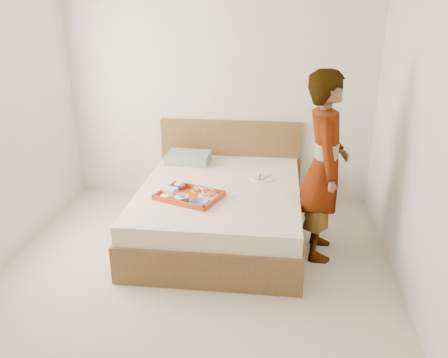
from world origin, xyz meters
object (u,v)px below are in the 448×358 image
at_px(person, 324,167).
at_px(dinner_plate, 263,178).
at_px(bed, 220,211).
at_px(tray, 189,195).

bearing_deg(person, dinner_plate, 50.36).
xyz_separation_m(bed, dinner_plate, (0.41, 0.25, 0.27)).
relative_size(bed, person, 1.16).
height_order(dinner_plate, person, person).
xyz_separation_m(tray, person, (1.22, 0.08, 0.31)).
bearing_deg(tray, dinner_plate, 61.13).
relative_size(tray, person, 0.32).
bearing_deg(dinner_plate, person, -40.96).
bearing_deg(dinner_plate, bed, -148.36).
height_order(tray, dinner_plate, tray).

